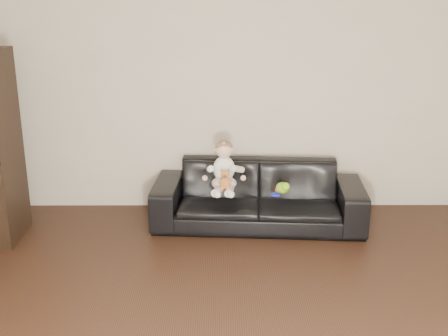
{
  "coord_description": "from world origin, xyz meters",
  "views": [
    {
      "loc": [
        -0.12,
        -3.0,
        2.25
      ],
      "look_at": [
        -0.1,
        2.15,
        0.62
      ],
      "focal_mm": 45.0,
      "sensor_mm": 36.0,
      "label": 1
    }
  ],
  "objects_px": {
    "toy_green": "(283,188)",
    "sofa": "(258,195)",
    "baby": "(224,169)",
    "toy_blue_disc": "(276,194)",
    "toy_rattle": "(278,190)",
    "teddy_bear": "(225,180)"
  },
  "relations": [
    {
      "from": "teddy_bear",
      "to": "toy_rattle",
      "type": "height_order",
      "value": "teddy_bear"
    },
    {
      "from": "baby",
      "to": "toy_green",
      "type": "relative_size",
      "value": 3.18
    },
    {
      "from": "teddy_bear",
      "to": "baby",
      "type": "bearing_deg",
      "value": 97.4
    },
    {
      "from": "baby",
      "to": "toy_rattle",
      "type": "relative_size",
      "value": 7.73
    },
    {
      "from": "toy_green",
      "to": "toy_rattle",
      "type": "relative_size",
      "value": 2.43
    },
    {
      "from": "toy_rattle",
      "to": "toy_blue_disc",
      "type": "height_order",
      "value": "toy_rattle"
    },
    {
      "from": "toy_green",
      "to": "sofa",
      "type": "bearing_deg",
      "value": 137.36
    },
    {
      "from": "toy_blue_disc",
      "to": "teddy_bear",
      "type": "bearing_deg",
      "value": -179.67
    },
    {
      "from": "baby",
      "to": "teddy_bear",
      "type": "bearing_deg",
      "value": -70.91
    },
    {
      "from": "baby",
      "to": "sofa",
      "type": "bearing_deg",
      "value": 33.56
    },
    {
      "from": "sofa",
      "to": "toy_blue_disc",
      "type": "relative_size",
      "value": 22.2
    },
    {
      "from": "baby",
      "to": "toy_rattle",
      "type": "bearing_deg",
      "value": 5.48
    },
    {
      "from": "toy_green",
      "to": "toy_blue_disc",
      "type": "xyz_separation_m",
      "value": [
        -0.07,
        -0.06,
        -0.05
      ]
    },
    {
      "from": "teddy_bear",
      "to": "toy_green",
      "type": "distance_m",
      "value": 0.56
    },
    {
      "from": "sofa",
      "to": "toy_green",
      "type": "relative_size",
      "value": 13.49
    },
    {
      "from": "sofa",
      "to": "toy_blue_disc",
      "type": "distance_m",
      "value": 0.32
    },
    {
      "from": "sofa",
      "to": "toy_rattle",
      "type": "relative_size",
      "value": 32.81
    },
    {
      "from": "sofa",
      "to": "toy_green",
      "type": "distance_m",
      "value": 0.33
    },
    {
      "from": "toy_rattle",
      "to": "teddy_bear",
      "type": "bearing_deg",
      "value": -173.41
    },
    {
      "from": "toy_green",
      "to": "toy_rattle",
      "type": "xyz_separation_m",
      "value": [
        -0.04,
        -0.0,
        -0.02
      ]
    },
    {
      "from": "toy_blue_disc",
      "to": "toy_green",
      "type": "bearing_deg",
      "value": 39.78
    },
    {
      "from": "baby",
      "to": "toy_green",
      "type": "distance_m",
      "value": 0.59
    }
  ]
}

